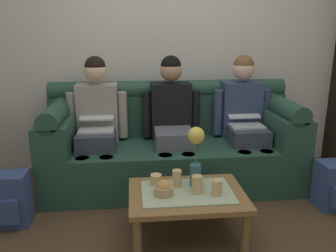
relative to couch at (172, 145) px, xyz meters
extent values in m
cube|color=silver|center=(0.00, 0.53, 1.08)|extent=(6.00, 0.12, 2.90)
cube|color=#234738|center=(0.00, -0.07, -0.16)|extent=(2.35, 0.88, 0.42)
cube|color=#234738|center=(0.00, 0.26, 0.25)|extent=(2.35, 0.22, 0.40)
cylinder|color=#234738|center=(0.00, 0.26, 0.50)|extent=(2.35, 0.18, 0.18)
cube|color=#234738|center=(-1.03, -0.07, 0.19)|extent=(0.28, 0.88, 0.28)
cylinder|color=#234738|center=(-1.03, -0.07, 0.38)|extent=(0.18, 0.88, 0.18)
cube|color=#234738|center=(1.03, -0.07, 0.19)|extent=(0.28, 0.88, 0.28)
cylinder|color=#234738|center=(1.03, -0.07, 0.38)|extent=(0.18, 0.88, 0.18)
cube|color=#383D4C|center=(-0.70, -0.13, 0.13)|extent=(0.34, 0.40, 0.15)
cylinder|color=#383D4C|center=(-0.80, -0.39, -0.16)|extent=(0.12, 0.12, 0.42)
cylinder|color=#383D4C|center=(-0.60, -0.39, -0.16)|extent=(0.12, 0.12, 0.42)
cube|color=gray|center=(-0.70, 0.11, 0.32)|extent=(0.38, 0.22, 0.54)
cylinder|color=gray|center=(-0.93, 0.07, 0.30)|extent=(0.09, 0.09, 0.44)
cylinder|color=gray|center=(-0.46, 0.07, 0.30)|extent=(0.09, 0.09, 0.44)
sphere|color=beige|center=(-0.70, 0.09, 0.72)|extent=(0.21, 0.21, 0.21)
sphere|color=black|center=(-0.70, 0.09, 0.76)|extent=(0.19, 0.19, 0.19)
cube|color=silver|center=(-0.70, -0.11, 0.21)|extent=(0.31, 0.22, 0.02)
cube|color=silver|center=(-0.70, 0.03, 0.32)|extent=(0.31, 0.21, 0.07)
cube|color=black|center=(-0.70, 0.02, 0.32)|extent=(0.27, 0.18, 0.05)
cube|color=#595B66|center=(0.00, -0.13, 0.13)|extent=(0.34, 0.40, 0.15)
cylinder|color=#595B66|center=(-0.10, -0.39, -0.16)|extent=(0.12, 0.12, 0.42)
cylinder|color=#595B66|center=(0.10, -0.39, -0.16)|extent=(0.12, 0.12, 0.42)
cube|color=black|center=(0.00, 0.11, 0.32)|extent=(0.38, 0.22, 0.54)
cylinder|color=black|center=(-0.23, 0.07, 0.30)|extent=(0.09, 0.09, 0.44)
cylinder|color=black|center=(0.23, 0.07, 0.30)|extent=(0.09, 0.09, 0.44)
sphere|color=tan|center=(0.00, 0.09, 0.72)|extent=(0.21, 0.21, 0.21)
sphere|color=black|center=(0.00, 0.09, 0.76)|extent=(0.19, 0.19, 0.19)
cube|color=#383D4C|center=(0.70, -0.13, 0.13)|extent=(0.34, 0.40, 0.15)
cylinder|color=#383D4C|center=(0.60, -0.39, -0.16)|extent=(0.12, 0.12, 0.42)
cylinder|color=#383D4C|center=(0.80, -0.39, -0.16)|extent=(0.12, 0.12, 0.42)
cube|color=navy|center=(0.70, 0.11, 0.32)|extent=(0.38, 0.22, 0.54)
cylinder|color=navy|center=(0.46, 0.07, 0.30)|extent=(0.09, 0.09, 0.44)
cylinder|color=navy|center=(0.93, 0.07, 0.30)|extent=(0.09, 0.09, 0.44)
sphere|color=beige|center=(0.70, 0.09, 0.72)|extent=(0.21, 0.21, 0.21)
sphere|color=brown|center=(0.70, 0.09, 0.76)|extent=(0.19, 0.19, 0.19)
cube|color=silver|center=(0.70, -0.11, 0.21)|extent=(0.31, 0.22, 0.02)
cube|color=silver|center=(0.70, 0.05, 0.31)|extent=(0.31, 0.20, 0.11)
cube|color=black|center=(0.70, 0.04, 0.31)|extent=(0.27, 0.17, 0.09)
cube|color=olive|center=(0.00, -0.96, -0.04)|extent=(0.82, 0.59, 0.04)
cube|color=#B2C69E|center=(0.00, -0.96, -0.02)|extent=(0.64, 0.41, 0.01)
cylinder|color=olive|center=(-0.36, -1.20, -0.22)|extent=(0.06, 0.06, 0.31)
cylinder|color=olive|center=(0.36, -1.20, -0.22)|extent=(0.06, 0.06, 0.31)
cylinder|color=olive|center=(-0.36, -0.71, -0.22)|extent=(0.06, 0.06, 0.31)
cylinder|color=olive|center=(0.36, -0.71, -0.22)|extent=(0.06, 0.06, 0.31)
cylinder|color=#336672|center=(0.07, -0.87, 0.07)|extent=(0.08, 0.08, 0.16)
cylinder|color=#3D7538|center=(0.07, -0.87, 0.24)|extent=(0.01, 0.01, 0.18)
sphere|color=#E5CC4C|center=(0.07, -0.87, 0.37)|extent=(0.12, 0.12, 0.12)
cylinder|color=tan|center=(-0.17, -0.99, 0.02)|extent=(0.14, 0.14, 0.06)
sphere|color=tan|center=(-0.17, -0.99, 0.04)|extent=(0.11, 0.11, 0.11)
cylinder|color=#DBB77A|center=(0.20, -1.03, 0.04)|extent=(0.07, 0.07, 0.11)
cylinder|color=#DBB77A|center=(0.06, -0.99, 0.05)|extent=(0.08, 0.08, 0.13)
cylinder|color=#DBB77A|center=(-0.06, -0.87, 0.05)|extent=(0.07, 0.07, 0.12)
cylinder|color=#DBB77A|center=(-0.21, -0.82, 0.02)|extent=(0.08, 0.08, 0.08)
cube|color=#33477A|center=(1.30, -0.66, -0.17)|extent=(0.29, 0.23, 0.40)
cube|color=#33477A|center=(-1.32, -0.66, -0.16)|extent=(0.29, 0.20, 0.42)
cube|color=#33477A|center=(-1.32, -0.78, -0.20)|extent=(0.20, 0.05, 0.19)
camera|label=1|loc=(-0.36, -3.17, 1.09)|focal=37.16mm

